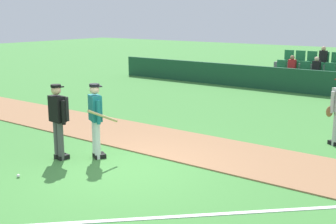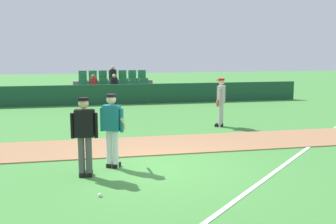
{
  "view_description": "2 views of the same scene",
  "coord_description": "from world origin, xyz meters",
  "px_view_note": "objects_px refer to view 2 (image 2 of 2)",
  "views": [
    {
      "loc": [
        6.21,
        -6.75,
        3.3
      ],
      "look_at": [
        0.04,
        1.63,
        1.0
      ],
      "focal_mm": 47.25,
      "sensor_mm": 36.0,
      "label": 1
    },
    {
      "loc": [
        -1.65,
        -9.08,
        2.76
      ],
      "look_at": [
        0.77,
        2.36,
        0.96
      ],
      "focal_mm": 43.01,
      "sensor_mm": 36.0,
      "label": 2
    }
  ],
  "objects_px": {
    "batter_teal_jersey": "(112,128)",
    "runner_grey_jersey": "(221,101)",
    "umpire_home_plate": "(85,132)",
    "baseball": "(100,195)"
  },
  "relations": [
    {
      "from": "batter_teal_jersey",
      "to": "baseball",
      "type": "bearing_deg",
      "value": -101.74
    },
    {
      "from": "batter_teal_jersey",
      "to": "baseball",
      "type": "height_order",
      "value": "batter_teal_jersey"
    },
    {
      "from": "umpire_home_plate",
      "to": "baseball",
      "type": "distance_m",
      "value": 1.65
    },
    {
      "from": "batter_teal_jersey",
      "to": "baseball",
      "type": "xyz_separation_m",
      "value": [
        -0.39,
        -1.89,
        -0.93
      ]
    },
    {
      "from": "batter_teal_jersey",
      "to": "umpire_home_plate",
      "type": "relative_size",
      "value": 1.0
    },
    {
      "from": "umpire_home_plate",
      "to": "runner_grey_jersey",
      "type": "relative_size",
      "value": 1.0
    },
    {
      "from": "umpire_home_plate",
      "to": "baseball",
      "type": "height_order",
      "value": "umpire_home_plate"
    },
    {
      "from": "runner_grey_jersey",
      "to": "baseball",
      "type": "bearing_deg",
      "value": -126.31
    },
    {
      "from": "batter_teal_jersey",
      "to": "runner_grey_jersey",
      "type": "bearing_deg",
      "value": 46.15
    },
    {
      "from": "runner_grey_jersey",
      "to": "baseball",
      "type": "height_order",
      "value": "runner_grey_jersey"
    }
  ]
}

